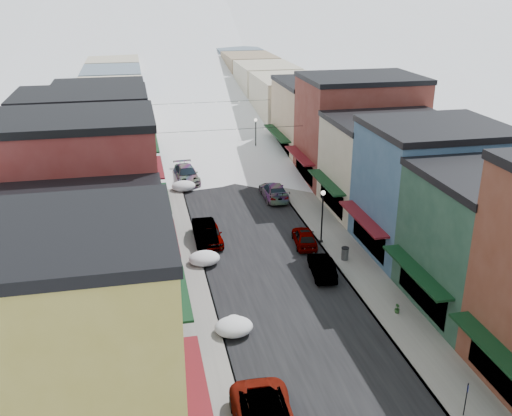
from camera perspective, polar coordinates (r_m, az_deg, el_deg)
name	(u,v)px	position (r m, az deg, el deg)	size (l,w,h in m)	color
road	(205,140)	(80.92, -5.12, 6.84)	(10.00, 160.00, 0.01)	black
sidewalk_left	(158,142)	(80.41, -9.82, 6.56)	(3.20, 160.00, 0.15)	gray
sidewalk_right	(251,137)	(81.92, -0.50, 7.16)	(3.20, 160.00, 0.15)	gray
curb_left	(169,141)	(80.48, -8.71, 6.64)	(0.10, 160.00, 0.15)	slate
curb_right	(240,137)	(81.64, -1.58, 7.10)	(0.10, 160.00, 0.15)	slate
bldg_l_yellow	(61,351)	(26.53, -18.94, -13.40)	(11.30, 8.70, 11.50)	gold
bldg_l_cream	(78,278)	(34.30, -17.34, -6.74)	(11.30, 8.20, 9.50)	beige
bldg_l_brick_near	(77,205)	(41.03, -17.46, 0.29)	(12.30, 8.20, 12.50)	maroon
bldg_l_grayblue	(94,188)	(49.54, -15.94, 1.93)	(11.30, 9.20, 9.00)	gray
bldg_l_brick_far	(87,149)	(57.92, -16.59, 5.70)	(13.30, 9.20, 11.00)	maroon
bldg_l_tan	(102,129)	(67.65, -15.18, 7.61)	(11.30, 11.20, 10.00)	tan
bldg_r_green	(497,241)	(40.44, 22.96, -3.09)	(11.30, 9.20, 9.50)	#1F4131
bldg_r_blue	(431,189)	(47.29, 17.07, 1.84)	(11.30, 9.20, 10.50)	#325272
bldg_r_cream	(388,165)	(55.32, 13.08, 4.24)	(12.30, 9.20, 9.00)	#BDB598
bldg_r_brick_far	(359,129)	(63.14, 10.22, 7.76)	(13.30, 9.20, 11.50)	maroon
bldg_r_tan	(320,119)	(72.15, 6.47, 8.86)	(11.30, 11.20, 9.50)	tan
distant_blocks	(188,84)	(102.50, -6.86, 12.17)	(34.00, 55.00, 8.00)	gray
overhead_cables	(217,115)	(67.42, -3.93, 9.31)	(16.40, 15.04, 0.04)	black
car_silver_sedan	(209,233)	(48.24, -4.68, -2.53)	(1.93, 4.80, 1.64)	gray
car_dark_hatch	(205,232)	(48.38, -5.12, -2.45)	(1.78, 5.09, 1.68)	black
car_silver_wagon	(186,174)	(63.39, -6.97, 3.38)	(2.38, 5.85, 1.70)	gray
car_green_sedan	(322,267)	(43.12, 6.61, -5.84)	(1.51, 4.33, 1.43)	black
car_gray_suv	(304,237)	(47.76, 4.87, -2.91)	(1.72, 4.28, 1.46)	gray
car_black_sedan	(274,191)	(57.89, 1.80, 1.72)	(2.28, 5.60, 1.63)	black
car_lane_silver	(191,138)	(79.19, -6.54, 7.02)	(1.79, 4.45, 1.52)	#96999E
car_lane_white	(215,131)	(82.88, -4.08, 7.70)	(2.23, 4.83, 1.34)	silver
parking_sign	(466,397)	(31.64, 20.29, -17.28)	(0.13, 0.25, 1.95)	black
trash_can	(345,253)	(45.45, 8.89, -4.51)	(0.61, 0.61, 1.03)	#525557
streetlamp_near	(322,210)	(47.28, 6.66, -0.20)	(0.38, 0.38, 4.58)	black
streetlamp_far	(256,132)	(71.58, -0.03, 7.58)	(0.40, 0.40, 4.77)	black
planter_far	(397,309)	(39.29, 13.94, -9.73)	(0.35, 0.35, 0.63)	#285225
snow_pile_near	(234,326)	(36.39, -2.24, -11.73)	(2.41, 2.68, 1.02)	white
snow_pile_mid	(204,258)	(44.78, -5.18, -5.00)	(2.44, 2.70, 1.03)	white
snow_pile_far	(184,186)	(60.74, -7.24, 2.21)	(2.50, 2.74, 1.06)	white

